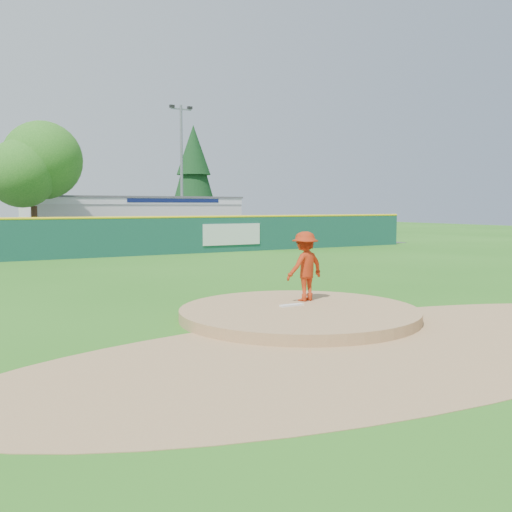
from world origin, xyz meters
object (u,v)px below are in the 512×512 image
van (111,238)px  pool_building_grp (131,218)px  deciduous_tree (33,173)px  conifer_tree (194,173)px  light_pole_right (182,166)px  pitcher (305,266)px

van → pool_building_grp: (4.32, 10.18, 0.88)m
deciduous_tree → conifer_tree: size_ratio=0.77×
van → deciduous_tree: deciduous_tree is taller
conifer_tree → light_pole_right: 8.06m
deciduous_tree → light_pole_right: 11.75m
deciduous_tree → light_pole_right: (11.00, 4.00, 0.99)m
van → pool_building_grp: pool_building_grp is taller
pool_building_grp → deciduous_tree: deciduous_tree is taller
van → pool_building_grp: size_ratio=0.36×
pool_building_grp → light_pole_right: bearing=-44.9°
pitcher → light_pole_right: bearing=-117.0°
van → deciduous_tree: bearing=69.2°
deciduous_tree → conifer_tree: conifer_tree is taller
van → deciduous_tree: size_ratio=0.74×
pitcher → conifer_tree: 37.57m
van → light_pole_right: 11.31m
pitcher → van: pitcher is taller
deciduous_tree → light_pole_right: bearing=20.0°
van → light_pole_right: (7.32, 7.18, 4.76)m
pool_building_grp → van: bearing=-113.0°
pool_building_grp → light_pole_right: 5.75m
light_pole_right → van: bearing=-135.6°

